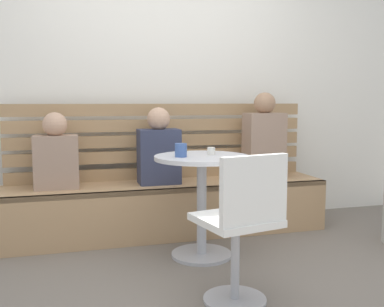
{
  "coord_description": "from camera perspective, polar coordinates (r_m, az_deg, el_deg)",
  "views": [
    {
      "loc": [
        -0.81,
        -2.39,
        1.12
      ],
      "look_at": [
        0.05,
        0.66,
        0.75
      ],
      "focal_mm": 41.42,
      "sensor_mm": 36.0,
      "label": 1
    }
  ],
  "objects": [
    {
      "name": "ground",
      "position": [
        2.77,
        2.77,
        -17.26
      ],
      "size": [
        8.0,
        8.0,
        0.0
      ],
      "primitive_type": "plane",
      "color": "#70665B"
    },
    {
      "name": "back_wall",
      "position": [
        4.13,
        -4.53,
        11.23
      ],
      "size": [
        5.2,
        0.1,
        2.9
      ],
      "primitive_type": "cube",
      "color": "white",
      "rests_on": "ground"
    },
    {
      "name": "booth_bench",
      "position": [
        3.79,
        -3.03,
        -7.06
      ],
      "size": [
        2.7,
        0.52,
        0.44
      ],
      "color": "tan",
      "rests_on": "ground"
    },
    {
      "name": "booth_backrest",
      "position": [
        3.93,
        -3.86,
        1.64
      ],
      "size": [
        2.65,
        0.04,
        0.66
      ],
      "color": "#A68157",
      "rests_on": "booth_bench"
    },
    {
      "name": "cafe_table",
      "position": [
        3.19,
        1.26,
        -4.23
      ],
      "size": [
        0.68,
        0.68,
        0.74
      ],
      "color": "#ADADB2",
      "rests_on": "ground"
    },
    {
      "name": "white_chair",
      "position": [
        2.45,
        6.47,
        -8.95
      ],
      "size": [
        0.47,
        0.47,
        0.85
      ],
      "color": "#ADADB2",
      "rests_on": "ground"
    },
    {
      "name": "person_adult",
      "position": [
        3.98,
        9.25,
        1.72
      ],
      "size": [
        0.34,
        0.22,
        0.76
      ],
      "color": "#9E7F6B",
      "rests_on": "booth_bench"
    },
    {
      "name": "person_child_left",
      "position": [
        3.65,
        -17.11,
        -0.21
      ],
      "size": [
        0.34,
        0.22,
        0.6
      ],
      "color": "#9E7F6B",
      "rests_on": "booth_bench"
    },
    {
      "name": "person_child_middle",
      "position": [
        3.7,
        -4.3,
        0.43
      ],
      "size": [
        0.34,
        0.22,
        0.64
      ],
      "color": "#333851",
      "rests_on": "booth_bench"
    },
    {
      "name": "cup_espresso_small",
      "position": [
        3.2,
        2.49,
        0.32
      ],
      "size": [
        0.06,
        0.06,
        0.05
      ],
      "primitive_type": "cylinder",
      "color": "silver",
      "rests_on": "cafe_table"
    },
    {
      "name": "cup_mug_blue",
      "position": [
        3.07,
        -1.44,
        0.43
      ],
      "size": [
        0.08,
        0.08,
        0.09
      ],
      "primitive_type": "cylinder",
      "color": "#3D5B9E",
      "rests_on": "cafe_table"
    }
  ]
}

